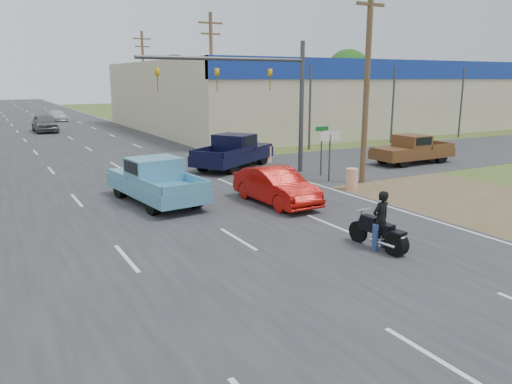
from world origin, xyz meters
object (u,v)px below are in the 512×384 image
distant_car_grey (45,123)px  distant_car_silver (58,116)px  red_convertible (276,186)px  rider (381,222)px  navy_pickup (235,151)px  brown_pickup (411,149)px  motorcycle (381,235)px  blue_pickup (154,180)px

distant_car_grey → distant_car_silver: distant_car_grey is taller
red_convertible → distant_car_silver: size_ratio=1.05×
red_convertible → rider: bearing=-94.4°
rider → distant_car_silver: rider is taller
navy_pickup → distant_car_silver: navy_pickup is taller
brown_pickup → rider: bearing=130.6°
motorcycle → distant_car_grey: distant_car_grey is taller
motorcycle → rider: size_ratio=1.28×
red_convertible → brown_pickup: bearing=17.5°
blue_pickup → brown_pickup: blue_pickup is taller
blue_pickup → navy_pickup: 8.80m
brown_pickup → distant_car_grey: (-17.12, 30.36, -0.03)m
rider → distant_car_grey: 41.50m
blue_pickup → distant_car_grey: blue_pickup is taller
rider → blue_pickup: bearing=-72.2°
motorcycle → navy_pickup: bearing=73.9°
distant_car_grey → distant_car_silver: (2.95, 12.95, -0.23)m
rider → red_convertible: bearing=-98.0°
red_convertible → brown_pickup: 13.15m
motorcycle → distant_car_silver: size_ratio=0.51×
navy_pickup → brown_pickup: (9.94, -3.98, -0.10)m
blue_pickup → motorcycle: bearing=-72.6°
rider → brown_pickup: brown_pickup is taller
brown_pickup → distant_car_silver: bearing=17.7°
red_convertible → blue_pickup: size_ratio=0.77×
rider → brown_pickup: 16.60m
motorcycle → navy_pickup: navy_pickup is taller
rider → distant_car_grey: bearing=-89.9°
red_convertible → motorcycle: (-0.19, -6.40, -0.25)m
motorcycle → blue_pickup: blue_pickup is taller
red_convertible → blue_pickup: bearing=144.3°
rider → distant_car_grey: (-4.58, 41.25, -0.01)m
navy_pickup → distant_car_silver: (-4.23, 39.33, -0.36)m
distant_car_grey → blue_pickup: bearing=-90.3°
distant_car_silver → navy_pickup: bearing=-90.7°
motorcycle → distant_car_silver: bearing=85.5°
blue_pickup → brown_pickup: 16.68m
red_convertible → distant_car_silver: 47.89m
navy_pickup → distant_car_silver: bearing=153.5°
motorcycle → brown_pickup: (12.53, 10.94, 0.38)m
brown_pickup → distant_car_grey: 34.85m
red_convertible → blue_pickup: blue_pickup is taller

